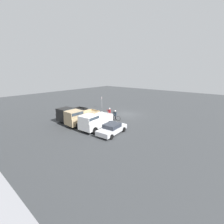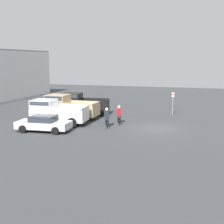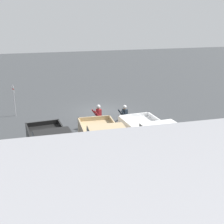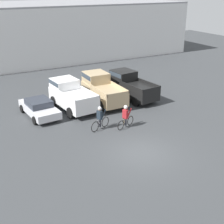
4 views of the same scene
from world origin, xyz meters
TOP-DOWN VIEW (x-y plane):
  - ground_plane at (0.00, 0.00)m, footprint 80.00×80.00m
  - warehouse_building at (0.00, 29.13)m, footprint 44.73×14.26m
  - sedan_0 at (-3.68, 8.63)m, footprint 2.27×4.46m
  - pickup_truck_0 at (-0.91, 8.95)m, footprint 2.63×5.07m
  - pickup_truck_1 at (1.93, 9.05)m, footprint 2.33×5.17m
  - pickup_truck_2 at (4.67, 8.77)m, footprint 2.56×5.05m
  - cyclist_0 at (1.03, 3.60)m, footprint 1.69×0.72m
  - cyclist_1 at (-0.69, 4.21)m, footprint 1.72×0.72m

SIDE VIEW (x-z plane):
  - ground_plane at x=0.00m, z-range 0.00..0.00m
  - sedan_0 at x=-3.68m, z-range 0.01..1.32m
  - cyclist_1 at x=-0.69m, z-range 0.00..1.73m
  - cyclist_0 at x=1.03m, z-range 0.02..1.73m
  - pickup_truck_2 at x=4.67m, z-range 0.03..2.27m
  - pickup_truck_0 at x=-0.91m, z-range 0.05..2.25m
  - pickup_truck_1 at x=1.93m, z-range 0.04..2.38m
  - warehouse_building at x=0.00m, z-range 0.00..7.14m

